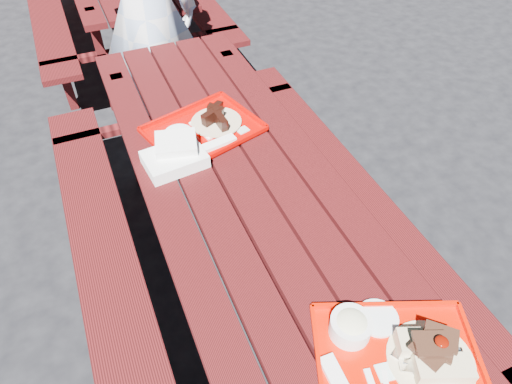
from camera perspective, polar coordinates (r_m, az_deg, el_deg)
ground at (r=2.36m, az=-1.46°, el=-11.77°), size 60.00×60.00×0.00m
picnic_table_near at (r=1.91m, az=-1.76°, el=-2.56°), size 1.41×2.40×0.75m
near_tray at (r=1.38m, az=17.27°, el=-18.36°), size 0.55×0.49×0.14m
far_tray at (r=2.00m, az=-6.69°, el=7.78°), size 0.53×0.46×0.08m
white_cloth at (r=1.85m, az=-10.08°, el=4.60°), size 0.25×0.21×0.10m
person at (r=2.94m, az=-13.56°, el=21.08°), size 0.69×0.54×1.67m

